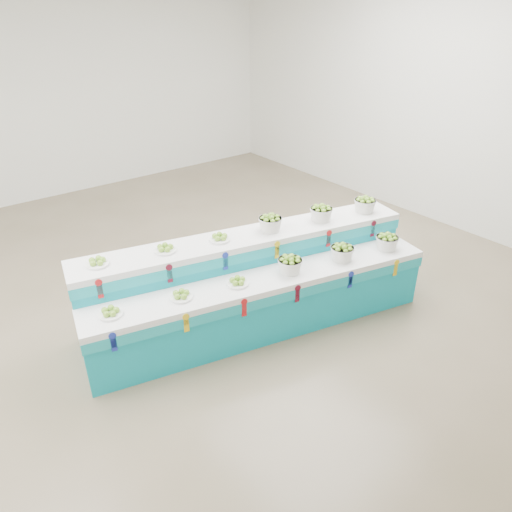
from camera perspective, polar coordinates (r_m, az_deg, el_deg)
name	(u,v)px	position (r m, az deg, el deg)	size (l,w,h in m)	color
ground	(175,317)	(5.94, -9.61, -7.10)	(10.00, 10.00, 0.00)	brown
back_wall	(22,90)	(9.71, -26.05, 17.32)	(10.00, 10.00, 0.00)	silver
display_stand	(256,284)	(5.52, 0.00, -3.29)	(3.98, 1.03, 1.02)	#0F97AB
plate_lower_left	(110,312)	(4.82, -16.92, -6.33)	(0.24, 0.24, 0.09)	white
plate_lower_mid	(181,295)	(4.92, -8.88, -4.55)	(0.24, 0.24, 0.09)	white
plate_lower_right	(238,281)	(5.08, -2.19, -2.99)	(0.24, 0.24, 0.09)	white
basket_lower_left	(290,264)	(5.30, 4.04, -0.98)	(0.27, 0.27, 0.20)	silver
basket_lower_mid	(342,252)	(5.63, 10.19, 0.48)	(0.27, 0.27, 0.20)	silver
basket_lower_right	(387,241)	(5.99, 15.27, 1.68)	(0.27, 0.27, 0.20)	silver
plate_upper_left	(97,261)	(5.09, -18.35, -0.62)	(0.24, 0.24, 0.09)	white
plate_upper_mid	(165,248)	(5.18, -10.73, 0.95)	(0.24, 0.24, 0.09)	white
plate_upper_right	(220,237)	(5.34, -4.33, 2.26)	(0.24, 0.24, 0.09)	white
basket_upper_left	(270,223)	(5.55, 1.71, 3.98)	(0.27, 0.27, 0.20)	silver
basket_upper_mid	(321,213)	(5.86, 7.74, 5.11)	(0.27, 0.27, 0.20)	silver
basket_upper_right	(365,204)	(6.21, 12.80, 6.02)	(0.27, 0.27, 0.20)	silver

